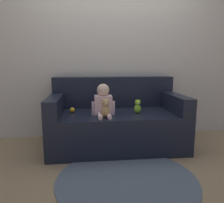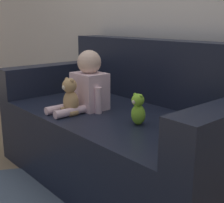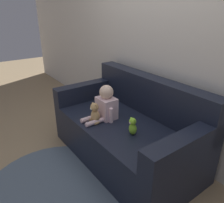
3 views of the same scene
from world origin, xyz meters
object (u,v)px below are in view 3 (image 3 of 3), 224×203
object	(u,v)px
teddy_bear_brown	(95,113)
plush_toy_side	(133,126)
person_baby	(105,105)
toy_ball	(98,101)
couch	(128,131)

from	to	relation	value
teddy_bear_brown	plush_toy_side	xyz separation A→B (m)	(0.42, 0.17, -0.02)
teddy_bear_brown	person_baby	bearing A→B (deg)	96.79
plush_toy_side	person_baby	bearing A→B (deg)	-177.54
person_baby	toy_ball	xyz separation A→B (m)	(-0.39, 0.15, -0.12)
plush_toy_side	toy_ball	distance (m)	0.84
couch	teddy_bear_brown	xyz separation A→B (m)	(-0.17, -0.33, 0.25)
person_baby	teddy_bear_brown	world-z (taller)	person_baby
person_baby	teddy_bear_brown	bearing A→B (deg)	-83.21
teddy_bear_brown	plush_toy_side	size ratio (longest dim) A/B	1.27
person_baby	couch	bearing A→B (deg)	44.46
teddy_bear_brown	toy_ball	bearing A→B (deg)	143.76
person_baby	plush_toy_side	bearing A→B (deg)	2.46
teddy_bear_brown	plush_toy_side	distance (m)	0.45
plush_toy_side	teddy_bear_brown	bearing A→B (deg)	-158.43
plush_toy_side	toy_ball	size ratio (longest dim) A/B	2.61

